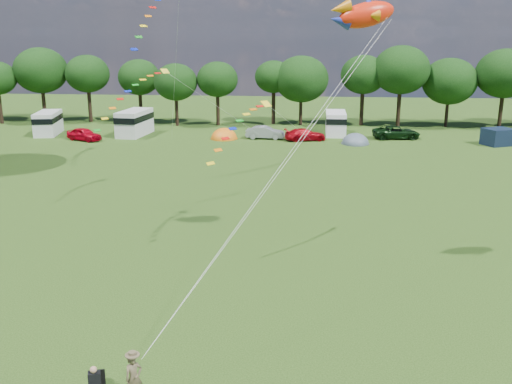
# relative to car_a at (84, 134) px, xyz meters

# --- Properties ---
(ground_plane) EXTENTS (180.00, 180.00, 0.00)m
(ground_plane) POSITION_rel_car_a_xyz_m (22.50, -41.97, -0.72)
(ground_plane) COLOR black
(ground_plane) RESTS_ON ground
(tree_line) EXTENTS (102.98, 10.98, 10.27)m
(tree_line) POSITION_rel_car_a_xyz_m (27.80, 13.02, 5.63)
(tree_line) COLOR black
(tree_line) RESTS_ON ground
(car_a) EXTENTS (4.64, 3.34, 1.44)m
(car_a) POSITION_rel_car_a_xyz_m (0.00, 0.00, 0.00)
(car_a) COLOR #B50216
(car_a) RESTS_ON ground
(car_b) EXTENTS (4.17, 1.71, 1.45)m
(car_b) POSITION_rel_car_a_xyz_m (20.29, 2.88, 0.00)
(car_b) COLOR gray
(car_b) RESTS_ON ground
(car_c) EXTENTS (4.82, 2.99, 1.35)m
(car_c) POSITION_rel_car_a_xyz_m (24.88, 2.17, -0.05)
(car_c) COLOR #A70610
(car_c) RESTS_ON ground
(car_d) EXTENTS (5.67, 3.08, 1.48)m
(car_d) POSITION_rel_car_a_xyz_m (35.30, 4.26, 0.02)
(car_d) COLOR black
(car_d) RESTS_ON ground
(campervan_a) EXTENTS (3.34, 5.84, 2.70)m
(campervan_a) POSITION_rel_car_a_xyz_m (-5.76, 3.59, 0.73)
(campervan_a) COLOR silver
(campervan_a) RESTS_ON ground
(campervan_b) EXTENTS (3.21, 6.26, 2.95)m
(campervan_b) POSITION_rel_car_a_xyz_m (4.71, 3.94, 0.86)
(campervan_b) COLOR silver
(campervan_b) RESTS_ON ground
(campervan_c) EXTENTS (2.43, 5.54, 2.70)m
(campervan_c) POSITION_rel_car_a_xyz_m (28.46, 6.53, 0.73)
(campervan_c) COLOR white
(campervan_c) RESTS_ON ground
(tent_orange) EXTENTS (3.13, 3.42, 2.45)m
(tent_orange) POSITION_rel_car_a_xyz_m (15.59, 2.46, -0.70)
(tent_orange) COLOR orange
(tent_orange) RESTS_ON ground
(tent_greyblue) EXTENTS (3.08, 3.38, 2.29)m
(tent_greyblue) POSITION_rel_car_a_xyz_m (30.37, 0.70, -0.70)
(tent_greyblue) COLOR #4A5663
(tent_greyblue) RESTS_ON ground
(awning_navy) EXTENTS (3.62, 3.36, 1.81)m
(awning_navy) POSITION_rel_car_a_xyz_m (45.68, 1.32, 0.18)
(awning_navy) COLOR #101C31
(awning_navy) RESTS_ON ground
(kite_flyer) EXTENTS (0.71, 0.69, 1.65)m
(kite_flyer) POSITION_rel_car_a_xyz_m (19.48, -45.65, 0.10)
(kite_flyer) COLOR brown
(kite_flyer) RESTS_ON ground
(camp_chair) EXTENTS (0.67, 0.68, 1.34)m
(camp_chair) POSITION_rel_car_a_xyz_m (18.23, -45.87, 0.08)
(camp_chair) COLOR #99999E
(camp_chair) RESTS_ON ground
(fish_kite) EXTENTS (3.41, 1.79, 1.78)m
(fish_kite) POSITION_rel_car_a_xyz_m (27.43, -33.14, 11.89)
(fish_kite) COLOR red
(fish_kite) RESTS_ON ground
(streamer_kite_a) EXTENTS (3.40, 5.69, 5.80)m
(streamer_kite_a) POSITION_rel_car_a_xyz_m (13.20, -14.74, 13.48)
(streamer_kite_a) COLOR #FDF237
(streamer_kite_a) RESTS_ON ground
(streamer_kite_b) EXTENTS (4.20, 4.60, 3.76)m
(streamer_kite_b) POSITION_rel_car_a_xyz_m (13.56, -23.70, 7.39)
(streamer_kite_b) COLOR yellow
(streamer_kite_b) RESTS_ON ground
(streamer_kite_c) EXTENTS (3.08, 4.88, 2.77)m
(streamer_kite_c) POSITION_rel_car_a_xyz_m (21.62, -31.06, 6.43)
(streamer_kite_c) COLOR yellow
(streamer_kite_c) RESTS_ON ground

